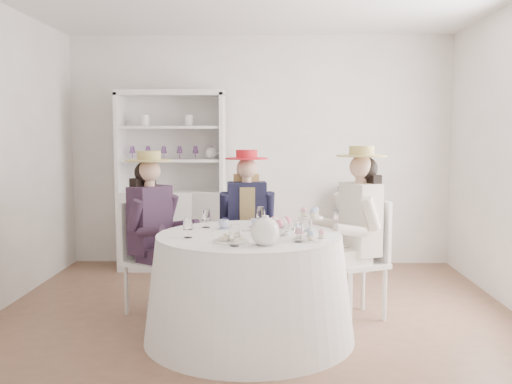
{
  "coord_description": "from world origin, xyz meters",
  "views": [
    {
      "loc": [
        0.12,
        -4.79,
        1.55
      ],
      "look_at": [
        0.0,
        0.1,
        1.05
      ],
      "focal_mm": 40.0,
      "sensor_mm": 36.0,
      "label": 1
    }
  ],
  "objects": [
    {
      "name": "sandwich_plate",
      "position": [
        -0.15,
        -0.88,
        0.81
      ],
      "size": [
        0.25,
        0.25,
        0.06
      ],
      "rotation": [
        0.0,
        0.0,
        0.32
      ],
      "color": "white",
      "rests_on": "tea_table"
    },
    {
      "name": "flower_bowl",
      "position": [
        0.19,
        -0.56,
        0.83
      ],
      "size": [
        0.22,
        0.22,
        0.05
      ],
      "primitive_type": "imported",
      "rotation": [
        0.0,
        0.0,
        -0.05
      ],
      "color": "white",
      "rests_on": "tea_table"
    },
    {
      "name": "tea_table",
      "position": [
        -0.04,
        -0.57,
        0.4
      ],
      "size": [
        1.59,
        1.59,
        0.8
      ],
      "rotation": [
        0.0,
        0.0,
        -0.27
      ],
      "color": "white",
      "rests_on": "ground"
    },
    {
      "name": "cupcake_stand",
      "position": [
        0.41,
        -0.78,
        0.88
      ],
      "size": [
        0.24,
        0.24,
        0.22
      ],
      "rotation": [
        0.0,
        0.0,
        0.21
      ],
      "color": "white",
      "rests_on": "tea_table"
    },
    {
      "name": "wall_front",
      "position": [
        0.0,
        -2.0,
        1.35
      ],
      "size": [
        4.5,
        0.0,
        4.5
      ],
      "primitive_type": "plane",
      "rotation": [
        -1.57,
        0.0,
        0.0
      ],
      "color": "silver",
      "rests_on": "ground"
    },
    {
      "name": "teacup_a",
      "position": [
        -0.24,
        -0.35,
        0.83
      ],
      "size": [
        0.1,
        0.1,
        0.07
      ],
      "primitive_type": "imported",
      "rotation": [
        0.0,
        0.0,
        -0.21
      ],
      "color": "white",
      "rests_on": "tea_table"
    },
    {
      "name": "flower_arrangement",
      "position": [
        0.19,
        -0.6,
        0.88
      ],
      "size": [
        0.18,
        0.18,
        0.07
      ],
      "rotation": [
        0.0,
        0.0,
        0.38
      ],
      "color": "pink",
      "rests_on": "tea_table"
    },
    {
      "name": "wall_back",
      "position": [
        0.0,
        2.0,
        1.35
      ],
      "size": [
        4.5,
        0.0,
        4.5
      ],
      "primitive_type": "plane",
      "rotation": [
        1.57,
        0.0,
        0.0
      ],
      "color": "silver",
      "rests_on": "ground"
    },
    {
      "name": "hutch",
      "position": [
        -0.99,
        1.68,
        0.72
      ],
      "size": [
        1.31,
        0.73,
        2.03
      ],
      "rotation": [
        0.0,
        0.0,
        -0.25
      ],
      "color": "silver",
      "rests_on": "ground"
    },
    {
      "name": "guest_right",
      "position": [
        0.85,
        -0.07,
        0.82
      ],
      "size": [
        0.61,
        0.55,
        1.45
      ],
      "rotation": [
        0.0,
        0.0,
        -1.17
      ],
      "color": "silver",
      "rests_on": "ground"
    },
    {
      "name": "guest_mid",
      "position": [
        -0.09,
        0.45,
        0.79
      ],
      "size": [
        0.52,
        0.53,
        1.4
      ],
      "rotation": [
        0.0,
        0.0,
        0.1
      ],
      "color": "silver",
      "rests_on": "ground"
    },
    {
      "name": "teacup_b",
      "position": [
        -0.0,
        -0.26,
        0.83
      ],
      "size": [
        0.07,
        0.07,
        0.06
      ],
      "primitive_type": "imported",
      "rotation": [
        0.0,
        0.0,
        -0.05
      ],
      "color": "white",
      "rests_on": "tea_table"
    },
    {
      "name": "side_table",
      "position": [
        1.06,
        1.74,
        0.31
      ],
      "size": [
        0.45,
        0.45,
        0.63
      ],
      "primitive_type": "cube",
      "rotation": [
        0.0,
        0.0,
        -0.12
      ],
      "color": "silver",
      "rests_on": "ground"
    },
    {
      "name": "guest_left",
      "position": [
        -0.88,
        -0.0,
        0.79
      ],
      "size": [
        0.6,
        0.56,
        1.41
      ],
      "rotation": [
        0.0,
        0.0,
        0.99
      ],
      "color": "silver",
      "rests_on": "ground"
    },
    {
      "name": "table_teapot",
      "position": [
        0.09,
        -0.98,
        0.89
      ],
      "size": [
        0.28,
        0.2,
        0.21
      ],
      "rotation": [
        0.0,
        0.0,
        -0.0
      ],
      "color": "white",
      "rests_on": "tea_table"
    },
    {
      "name": "teacup_c",
      "position": [
        0.22,
        -0.48,
        0.84
      ],
      "size": [
        0.1,
        0.1,
        0.08
      ],
      "primitive_type": "imported",
      "rotation": [
        0.0,
        0.0,
        -0.05
      ],
      "color": "white",
      "rests_on": "tea_table"
    },
    {
      "name": "stemware_set",
      "position": [
        -0.04,
        -0.57,
        0.87
      ],
      "size": [
        0.96,
        1.0,
        0.15
      ],
      "color": "white",
      "rests_on": "tea_table"
    },
    {
      "name": "ground",
      "position": [
        0.0,
        0.0,
        0.0
      ],
      "size": [
        4.5,
        4.5,
        0.0
      ],
      "primitive_type": "plane",
      "color": "brown",
      "rests_on": "ground"
    },
    {
      "name": "hatbox",
      "position": [
        1.06,
        1.74,
        0.79
      ],
      "size": [
        0.34,
        0.34,
        0.32
      ],
      "primitive_type": "cylinder",
      "rotation": [
        0.0,
        0.0,
        0.06
      ],
      "color": "black",
      "rests_on": "side_table"
    },
    {
      "name": "spare_chair",
      "position": [
        -0.48,
        1.07,
        0.51
      ],
      "size": [
        0.43,
        0.43,
        0.95
      ],
      "rotation": [
        0.0,
        0.0,
        3.03
      ],
      "color": "silver",
      "rests_on": "ground"
    }
  ]
}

